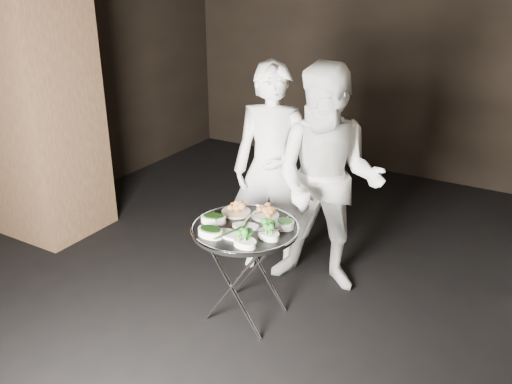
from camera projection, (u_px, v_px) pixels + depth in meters
The scene contains 17 objects.
floor at pixel (270, 325), 3.99m from camera, with size 6.00×7.00×0.05m, color black.
wall_back at pixel (422, 51), 6.19m from camera, with size 6.00×0.05×3.00m, color black.
column_left at pixel (37, 76), 4.84m from camera, with size 0.80×0.80×3.00m, color #51381F.
tray_stand at pixel (245, 269), 3.90m from camera, with size 0.49×0.42×0.72m.
serving_tray at pixel (245, 228), 3.77m from camera, with size 0.76×0.76×0.04m.
potato_plate_a at pixel (236, 209), 3.96m from camera, with size 0.21×0.21×0.08m.
potato_plate_b at pixel (265, 213), 3.91m from camera, with size 0.20×0.20×0.07m.
greens_bowl at pixel (285, 223), 3.74m from camera, with size 0.13×0.13×0.08m.
asparagus_plate_a at pixel (246, 225), 3.75m from camera, with size 0.21×0.16×0.04m.
asparagus_plate_b at pixel (230, 233), 3.64m from camera, with size 0.22×0.15×0.04m.
spinach_bowl_a at pixel (213, 218), 3.82m from camera, with size 0.21×0.17×0.07m.
spinach_bowl_b at pixel (210, 231), 3.63m from camera, with size 0.19×0.13×0.08m.
broccoli_bowl_a at pixel (269, 233), 3.61m from camera, with size 0.20×0.17×0.07m.
broccoli_bowl_b at pixel (245, 241), 3.51m from camera, with size 0.19×0.15×0.07m.
serving_utensils at pixel (252, 218), 3.79m from camera, with size 0.58×0.41×0.01m.
waiter_left at pixel (272, 170), 4.42m from camera, with size 0.64×0.42×1.75m, color white.
waiter_right at pixel (327, 182), 4.12m from camera, with size 0.88×0.68×1.80m, color white.
Camera 1 is at (1.58, -2.88, 2.44)m, focal length 38.00 mm.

